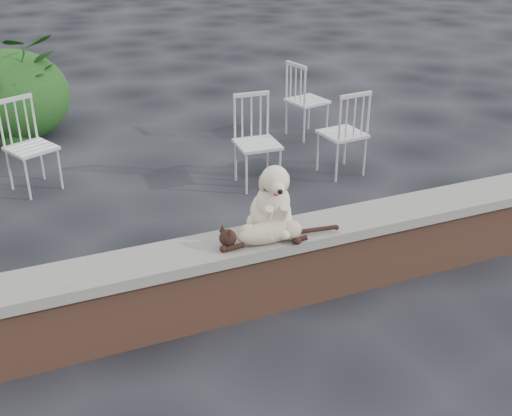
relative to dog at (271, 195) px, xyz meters
name	(u,v)px	position (x,y,z in m)	size (l,w,h in m)	color
ground	(353,282)	(0.69, -0.05, -0.86)	(60.00, 60.00, 0.00)	black
brick_wall	(355,254)	(0.69, -0.05, -0.61)	(6.00, 0.30, 0.50)	brown
capstone	(358,221)	(0.69, -0.05, -0.32)	(6.20, 0.40, 0.08)	slate
dog	(271,195)	(0.00, 0.00, 0.00)	(0.36, 0.48, 0.55)	beige
cat	(269,231)	(-0.08, -0.15, -0.19)	(1.03, 0.25, 0.17)	tan
chair_b	(257,142)	(0.72, 1.95, -0.39)	(0.56, 0.56, 0.94)	white
chair_c	(342,132)	(1.68, 1.89, -0.39)	(0.56, 0.56, 0.94)	white
chair_a	(31,146)	(-1.42, 2.72, -0.39)	(0.56, 0.56, 0.94)	white
chair_e	(307,99)	(1.87, 3.10, -0.39)	(0.56, 0.56, 0.94)	white
potted_plant_a	(7,88)	(-1.52, 4.33, -0.20)	(1.18, 1.02, 1.31)	#154A18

